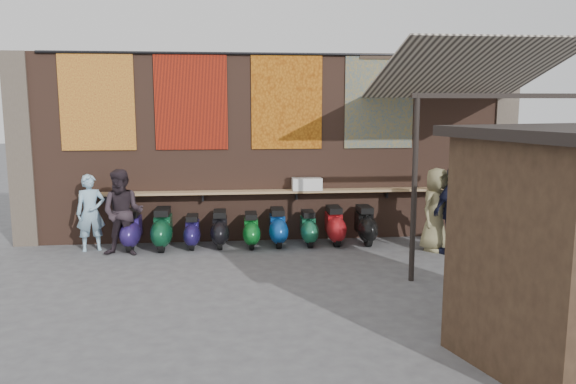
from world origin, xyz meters
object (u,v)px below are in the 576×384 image
object	(u,v)px
scooter_stool_1	(163,229)
scooter_stool_4	(251,230)
scooter_stool_0	(132,230)
scooter_stool_6	(308,228)
scooter_stool_5	(278,227)
scooter_stool_8	(365,225)
shopper_grey	(562,226)
scooter_stool_2	(192,232)
shelf_box	(307,184)
scooter_stool_3	(220,229)
scooter_stool_7	(335,226)
shopper_navy	(454,210)
diner_left	(91,213)
diner_right	(123,213)
shopper_tan	(436,209)

from	to	relation	value
scooter_stool_1	scooter_stool_4	size ratio (longest dim) A/B	1.18
scooter_stool_0	scooter_stool_6	size ratio (longest dim) A/B	1.13
scooter_stool_5	scooter_stool_8	xyz separation A→B (m)	(1.87, -0.03, 0.01)
shopper_grey	scooter_stool_5	bearing A→B (deg)	-14.72
scooter_stool_2	scooter_stool_1	bearing A→B (deg)	-175.31
shelf_box	scooter_stool_1	size ratio (longest dim) A/B	0.72
scooter_stool_3	scooter_stool_6	world-z (taller)	scooter_stool_3
shelf_box	scooter_stool_2	world-z (taller)	shelf_box
scooter_stool_0	scooter_stool_6	xyz separation A→B (m)	(3.65, -0.02, -0.04)
scooter_stool_7	shopper_navy	distance (m)	2.47
scooter_stool_0	diner_left	xyz separation A→B (m)	(-0.79, -0.03, 0.38)
scooter_stool_2	diner_right	bearing A→B (deg)	-160.56
diner_left	diner_right	distance (m)	0.85
scooter_stool_4	shopper_grey	bearing A→B (deg)	-22.97
scooter_stool_8	diner_left	bearing A→B (deg)	179.85
scooter_stool_2	scooter_stool_5	distance (m)	1.78
scooter_stool_3	scooter_stool_7	size ratio (longest dim) A/B	0.95
shopper_navy	shopper_tan	bearing A→B (deg)	-76.38
shelf_box	scooter_stool_1	bearing A→B (deg)	-173.61
scooter_stool_7	shopper_tan	xyz separation A→B (m)	(1.93, -0.73, 0.45)
scooter_stool_7	scooter_stool_8	distance (m)	0.65
scooter_stool_7	diner_left	distance (m)	5.02
diner_right	shopper_grey	bearing A→B (deg)	-6.23
scooter_stool_8	shopper_tan	bearing A→B (deg)	-28.09
scooter_stool_1	shopper_grey	xyz separation A→B (m)	(7.21, -2.30, 0.40)
scooter_stool_0	diner_right	size ratio (longest dim) A/B	0.50
shopper_grey	scooter_stool_8	bearing A→B (deg)	-26.74
shopper_grey	shopper_tan	distance (m)	2.35
scooter_stool_4	diner_left	xyz separation A→B (m)	(-3.23, 0.05, 0.42)
scooter_stool_5	shopper_tan	xyz separation A→B (m)	(3.15, -0.72, 0.46)
scooter_stool_1	diner_right	distance (m)	0.92
scooter_stool_7	shopper_navy	xyz separation A→B (m)	(2.18, -1.05, 0.49)
scooter_stool_2	shopper_navy	bearing A→B (deg)	-11.22
scooter_stool_7	shelf_box	bearing A→B (deg)	154.49
shopper_navy	shopper_tan	world-z (taller)	shopper_navy
diner_right	shopper_tan	bearing A→B (deg)	4.89
scooter_stool_2	diner_left	bearing A→B (deg)	-179.71
scooter_stool_8	diner_left	distance (m)	5.67
scooter_stool_1	scooter_stool_3	size ratio (longest dim) A/B	1.11
scooter_stool_8	shopper_grey	world-z (taller)	shopper_grey
shelf_box	scooter_stool_3	xyz separation A→B (m)	(-1.86, -0.27, -0.88)
shelf_box	scooter_stool_7	world-z (taller)	shelf_box
shelf_box	scooter_stool_7	size ratio (longest dim) A/B	0.76
scooter_stool_4	shopper_tan	xyz separation A→B (m)	(3.71, -0.65, 0.49)
scooter_stool_7	diner_right	xyz separation A→B (m)	(-4.28, -0.48, 0.46)
scooter_stool_2	scooter_stool_3	world-z (taller)	scooter_stool_3
shopper_navy	scooter_stool_7	bearing A→B (deg)	-50.17
scooter_stool_1	diner_right	bearing A→B (deg)	-149.73
shopper_grey	scooter_stool_6	bearing A→B (deg)	-17.93
diner_right	shopper_grey	distance (m)	8.13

